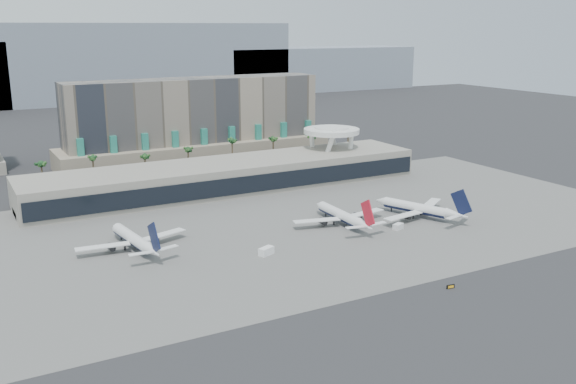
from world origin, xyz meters
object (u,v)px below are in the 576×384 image
airliner_left (134,239)px  service_vehicle_b (398,227)px  airliner_centre (342,216)px  airliner_right (419,208)px  taxiway_sign (451,287)px  service_vehicle_a (266,251)px

airliner_left → service_vehicle_b: size_ratio=9.48×
airliner_left → airliner_centre: (70.80, -9.65, 0.02)m
airliner_left → airliner_right: (100.20, -15.62, 0.10)m
airliner_right → taxiway_sign: bearing=-144.2°
service_vehicle_a → service_vehicle_b: size_ratio=1.26×
airliner_left → airliner_right: bearing=-15.5°
airliner_centre → service_vehicle_a: (-37.15, -14.74, -2.05)m
airliner_right → service_vehicle_a: bearing=165.9°
airliner_right → service_vehicle_b: bearing=-174.8°
service_vehicle_b → taxiway_sign: (-19.71, -47.28, -0.47)m
airliner_centre → airliner_right: 30.00m
service_vehicle_a → taxiway_sign: service_vehicle_a is taller
airliner_right → service_vehicle_a: 67.15m
service_vehicle_b → taxiway_sign: 51.22m
taxiway_sign → service_vehicle_a: bearing=129.9°
airliner_centre → service_vehicle_a: size_ratio=7.57×
airliner_centre → airliner_right: (29.40, -5.98, 0.08)m
taxiway_sign → airliner_right: bearing=63.3°
airliner_left → airliner_right: 101.41m
airliner_left → airliner_centre: 71.46m
service_vehicle_a → taxiway_sign: 55.93m
airliner_centre → taxiway_sign: airliner_centre is taller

